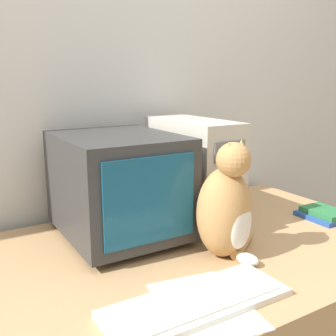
{
  "coord_description": "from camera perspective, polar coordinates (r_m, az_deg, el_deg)",
  "views": [
    {
      "loc": [
        -0.66,
        -0.55,
        1.34
      ],
      "look_at": [
        -0.01,
        0.53,
        1.05
      ],
      "focal_mm": 42.0,
      "sensor_mm": 36.0,
      "label": 1
    }
  ],
  "objects": [
    {
      "name": "computer_tower",
      "position": [
        1.57,
        3.6,
        -0.33
      ],
      "size": [
        0.19,
        0.45,
        0.4
      ],
      "color": "beige",
      "rests_on": "desk"
    },
    {
      "name": "pen",
      "position": [
        1.04,
        -3.91,
        -19.32
      ],
      "size": [
        0.14,
        0.05,
        0.01
      ],
      "color": "navy",
      "rests_on": "desk"
    },
    {
      "name": "wall_back",
      "position": [
        1.7,
        -8.33,
        9.71
      ],
      "size": [
        7.0,
        0.05,
        2.5
      ],
      "color": "silver",
      "rests_on": "ground_plane"
    },
    {
      "name": "keyboard",
      "position": [
        1.04,
        4.22,
        -18.87
      ],
      "size": [
        0.49,
        0.18,
        0.02
      ],
      "color": "silver",
      "rests_on": "desk"
    },
    {
      "name": "book_stack",
      "position": [
        1.74,
        21.67,
        -6.24
      ],
      "size": [
        0.15,
        0.18,
        0.04
      ],
      "color": "#234793",
      "rests_on": "desk"
    },
    {
      "name": "paper_sheet",
      "position": [
        1.05,
        5.34,
        -19.21
      ],
      "size": [
        0.26,
        0.33,
        0.0
      ],
      "color": "white",
      "rests_on": "desk"
    },
    {
      "name": "cat",
      "position": [
        1.25,
        8.53,
        -5.85
      ],
      "size": [
        0.28,
        0.24,
        0.38
      ],
      "rotation": [
        0.0,
        0.0,
        0.22
      ],
      "color": "#B7844C",
      "rests_on": "desk"
    },
    {
      "name": "crt_monitor",
      "position": [
        1.4,
        -7.21,
        -2.43
      ],
      "size": [
        0.39,
        0.48,
        0.37
      ],
      "color": "#333333",
      "rests_on": "desk"
    }
  ]
}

